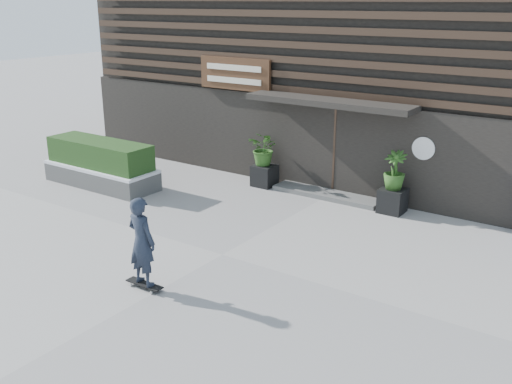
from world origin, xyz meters
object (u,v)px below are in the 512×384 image
Objects in this scene: planter_pot_right at (392,201)px; raised_bed at (102,176)px; skateboarder at (142,242)px; planter_pot_left at (265,175)px.

planter_pot_right is 8.06m from raised_bed.
skateboarder is at bearing -34.84° from raised_bed.
raised_bed is at bearing -161.44° from planter_pot_right.
planter_pot_left is 1.00× the size of planter_pot_right.
planter_pot_right is at bearing 71.19° from skateboarder.
raised_bed is (-7.64, -2.56, -0.05)m from planter_pot_right.
planter_pot_left is 0.34× the size of skateboarder.
planter_pot_left is 3.80m from planter_pot_right.
skateboarder is (5.47, -3.81, 0.67)m from raised_bed.
planter_pot_right is 6.76m from skateboarder.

